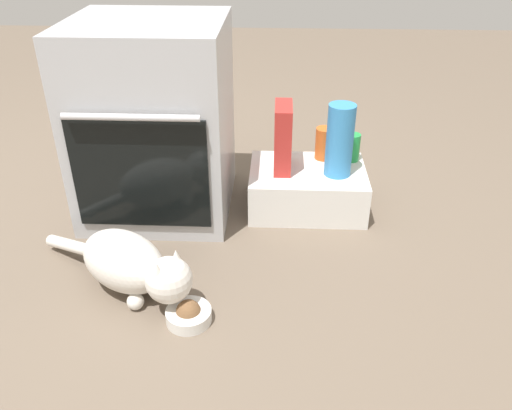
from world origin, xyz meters
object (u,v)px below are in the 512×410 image
Objects in this scene: water_bottle at (340,141)px; cereal_box at (283,138)px; pantry_cabinet at (307,188)px; oven at (155,121)px; cat at (131,265)px; soda_can at (352,147)px; food_bowl at (189,314)px; sauce_jar at (324,143)px.

water_bottle reaches higher than cereal_box.
pantry_cabinet is at bearing 164.38° from water_bottle.
cereal_box is (0.52, 0.02, -0.07)m from oven.
soda_can is (0.80, 0.71, 0.12)m from cat.
cereal_box is at bearing 169.74° from water_bottle.
pantry_cabinet is (0.63, 0.01, -0.30)m from oven.
water_bottle is (0.73, 0.57, 0.21)m from cat.
soda_can is (0.07, 0.14, -0.09)m from water_bottle.
cereal_box is at bearing 175.72° from pantry_cabinet.
oven is 0.66m from cat.
pantry_cabinet is 0.84m from food_bowl.
cat is 1.08m from soda_can.
cereal_box reaches higher than sauce_jar.
water_bottle reaches higher than cat.
cat is 1.00m from sauce_jar.
water_bottle reaches higher than food_bowl.
cereal_box is (-0.11, 0.01, 0.23)m from pantry_cabinet.
water_bottle is at bearing 53.55° from food_bowl.
pantry_cabinet is 1.63× the size of water_bottle.
water_bottle is (0.12, -0.03, 0.24)m from pantry_cabinet.
water_bottle is 0.18m from soda_can.
soda_can is (0.12, -0.01, -0.01)m from sauce_jar.
soda_can reaches higher than food_bowl.
sauce_jar is (0.07, 0.12, 0.16)m from pantry_cabinet.
sauce_jar is (0.47, 0.85, 0.22)m from food_bowl.
oven is 0.73m from sauce_jar.
soda_can is at bearing 28.35° from pantry_cabinet.
food_bowl is at bearing -125.23° from soda_can.
sauce_jar is at bearing 173.43° from soda_can.
sauce_jar is at bearing 60.95° from food_bowl.
food_bowl is at bearing -126.45° from water_bottle.
soda_can reaches higher than pantry_cabinet.
oven is at bearing -178.32° from cereal_box.
pantry_cabinet is 0.26m from soda_can.
pantry_cabinet is at bearing -121.77° from sauce_jar.
soda_can is (0.19, 0.10, 0.15)m from pantry_cabinet.
soda_can is (0.59, 0.84, 0.21)m from food_bowl.
water_bottle reaches higher than sauce_jar.
oven reaches higher than cat.
food_bowl is (-0.40, -0.74, -0.06)m from pantry_cabinet.
oven is 1.26× the size of cat.
oven is 0.84m from soda_can.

